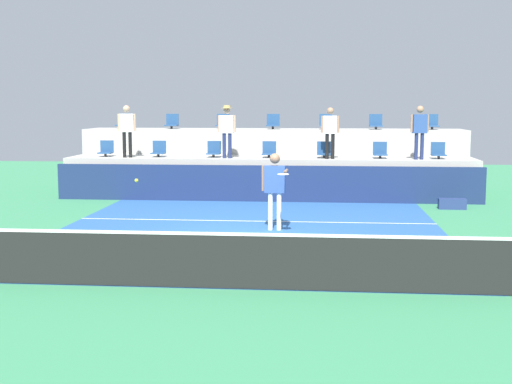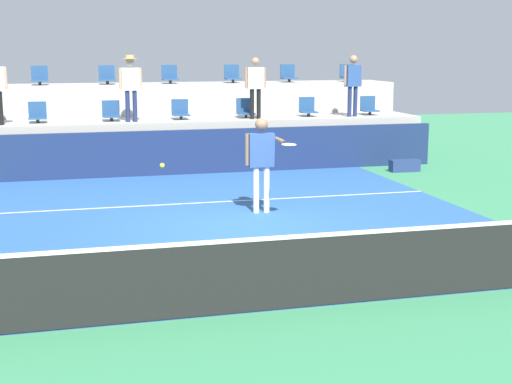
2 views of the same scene
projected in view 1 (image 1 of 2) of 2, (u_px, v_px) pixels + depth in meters
ground_plane at (245, 240)px, 14.71m from camera, size 40.00×40.00×0.00m
court_inner_paint at (249, 231)px, 15.70m from camera, size 9.00×10.00×0.01m
court_service_line at (255, 221)px, 17.08m from camera, size 9.00×0.06×0.00m
tennis_net at (217, 258)px, 10.70m from camera, size 10.48×0.08×1.07m
sponsor_backboard at (266, 184)px, 20.57m from camera, size 13.00×0.16×1.10m
seating_tier_lower at (269, 177)px, 21.84m from camera, size 13.00×1.80×1.25m
seating_tier_upper at (273, 159)px, 23.57m from camera, size 13.00×1.80×2.10m
stadium_chair_lower_far_left at (106, 150)px, 22.16m from camera, size 0.44×0.40×0.52m
stadium_chair_lower_left at (159, 150)px, 22.00m from camera, size 0.44×0.40×0.52m
stadium_chair_lower_mid_left at (214, 151)px, 21.84m from camera, size 0.44×0.40×0.52m
stadium_chair_lower_center at (269, 151)px, 21.67m from camera, size 0.44×0.40×0.52m
stadium_chair_lower_mid_right at (324, 151)px, 21.51m from camera, size 0.44×0.40×0.52m
stadium_chair_lower_right at (380, 152)px, 21.35m from camera, size 0.44×0.40×0.52m
stadium_chair_lower_far_right at (438, 152)px, 21.19m from camera, size 0.44×0.40×0.52m
stadium_chair_upper_far_left at (123, 122)px, 23.83m from camera, size 0.44×0.40×0.52m
stadium_chair_upper_left at (172, 123)px, 23.67m from camera, size 0.44×0.40×0.52m
stadium_chair_upper_mid_left at (223, 123)px, 23.50m from camera, size 0.44×0.40×0.52m
stadium_chair_upper_center at (273, 123)px, 23.34m from camera, size 0.44×0.40×0.52m
stadium_chair_upper_mid_right at (326, 123)px, 23.18m from camera, size 0.44×0.40×0.52m
stadium_chair_upper_right at (376, 123)px, 23.02m from camera, size 0.44×0.40×0.52m
stadium_chair_upper_far_right at (432, 123)px, 22.85m from camera, size 0.44×0.40×0.52m
tennis_player at (275, 183)px, 15.71m from camera, size 0.69×1.24×1.80m
spectator_in_grey at (127, 126)px, 21.61m from camera, size 0.59×0.25×1.66m
spectator_with_hat at (227, 126)px, 21.31m from camera, size 0.57×0.40×1.67m
spectator_in_white at (330, 128)px, 21.03m from camera, size 0.57×0.22×1.60m
spectator_leaning_on_rail at (420, 127)px, 20.77m from camera, size 0.58×0.27×1.65m
tennis_ball at (136, 181)px, 12.45m from camera, size 0.07×0.07×0.07m
equipment_bag at (452, 204)px, 19.10m from camera, size 0.76×0.28×0.30m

